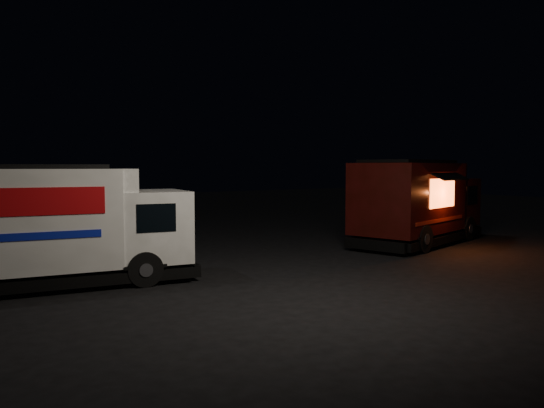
{
  "coord_description": "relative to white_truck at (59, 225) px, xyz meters",
  "views": [
    {
      "loc": [
        -7.33,
        -11.36,
        2.72
      ],
      "look_at": [
        2.02,
        2.0,
        1.58
      ],
      "focal_mm": 35.0,
      "sensor_mm": 36.0,
      "label": 1
    }
  ],
  "objects": [
    {
      "name": "white_truck",
      "position": [
        0.0,
        0.0,
        0.0
      ],
      "size": [
        6.39,
        3.11,
        2.78
      ],
      "primitive_type": null,
      "rotation": [
        0.0,
        0.0,
        -0.17
      ],
      "color": "white",
      "rests_on": "ground"
    },
    {
      "name": "red_truck",
      "position": [
        12.14,
        -0.25,
        0.09
      ],
      "size": [
        6.74,
        3.83,
        2.96
      ],
      "primitive_type": null,
      "rotation": [
        0.0,
        0.0,
        0.25
      ],
      "color": "#3A0B0A",
      "rests_on": "ground"
    },
    {
      "name": "ground",
      "position": [
        4.44,
        -1.25,
        -1.39
      ],
      "size": [
        80.0,
        80.0,
        0.0
      ],
      "primitive_type": "plane",
      "color": "black",
      "rests_on": "ground"
    }
  ]
}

